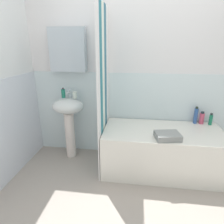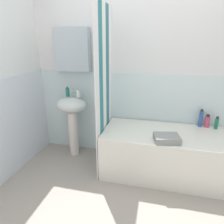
# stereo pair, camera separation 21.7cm
# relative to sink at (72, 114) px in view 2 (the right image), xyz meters

# --- Properties ---
(ground_plane) EXTENTS (4.80, 5.60, 0.04)m
(ground_plane) POSITION_rel_sink_xyz_m (0.99, -1.03, -0.65)
(ground_plane) COLOR #A4978C
(wall_back_tiled) EXTENTS (3.60, 0.18, 2.40)m
(wall_back_tiled) POSITION_rel_sink_xyz_m (0.93, 0.23, 0.51)
(wall_back_tiled) COLOR silver
(wall_back_tiled) RESTS_ON ground_plane
(sink) EXTENTS (0.44, 0.34, 0.86)m
(sink) POSITION_rel_sink_xyz_m (0.00, 0.00, 0.00)
(sink) COLOR silver
(sink) RESTS_ON ground_plane
(faucet) EXTENTS (0.03, 0.12, 0.12)m
(faucet) POSITION_rel_sink_xyz_m (0.00, 0.08, 0.29)
(faucet) COLOR silver
(faucet) RESTS_ON sink
(soap_dispenser) EXTENTS (0.05, 0.05, 0.14)m
(soap_dispenser) POSITION_rel_sink_xyz_m (-0.08, 0.07, 0.29)
(soap_dispenser) COLOR #1F735B
(soap_dispenser) RESTS_ON sink
(toothbrush_cup) EXTENTS (0.06, 0.06, 0.09)m
(toothbrush_cup) POSITION_rel_sink_xyz_m (0.09, 0.06, 0.28)
(toothbrush_cup) COLOR white
(toothbrush_cup) RESTS_ON sink
(bathtub) EXTENTS (1.46, 0.71, 0.56)m
(bathtub) POSITION_rel_sink_xyz_m (1.27, -0.17, -0.36)
(bathtub) COLOR silver
(bathtub) RESTS_ON ground_plane
(shower_curtain) EXTENTS (0.01, 0.71, 2.00)m
(shower_curtain) POSITION_rel_sink_xyz_m (0.52, -0.17, 0.37)
(shower_curtain) COLOR white
(shower_curtain) RESTS_ON ground_plane
(conditioner_bottle) EXTENTS (0.04, 0.04, 0.16)m
(conditioner_bottle) POSITION_rel_sink_xyz_m (1.90, 0.10, -0.00)
(conditioner_bottle) COLOR #1C7754
(conditioner_bottle) RESTS_ON bathtub
(body_wash_bottle) EXTENTS (0.06, 0.06, 0.17)m
(body_wash_bottle) POSITION_rel_sink_xyz_m (1.80, 0.13, 0.00)
(body_wash_bottle) COLOR #CE4B69
(body_wash_bottle) RESTS_ON bathtub
(lotion_bottle) EXTENTS (0.05, 0.05, 0.23)m
(lotion_bottle) POSITION_rel_sink_xyz_m (1.72, 0.13, 0.03)
(lotion_bottle) COLOR #34599C
(lotion_bottle) RESTS_ON bathtub
(towel_folded) EXTENTS (0.30, 0.25, 0.07)m
(towel_folded) POSITION_rel_sink_xyz_m (1.29, -0.39, -0.04)
(towel_folded) COLOR gray
(towel_folded) RESTS_ON bathtub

